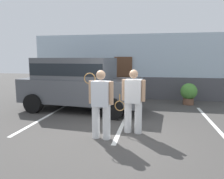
# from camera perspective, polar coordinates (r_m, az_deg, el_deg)

# --- Properties ---
(ground_plane) EXTENTS (40.00, 40.00, 0.00)m
(ground_plane) POSITION_cam_1_polar(r_m,az_deg,el_deg) (5.84, 1.26, -12.08)
(ground_plane) COLOR #423F3D
(parking_stripe_0) EXTENTS (0.12, 4.40, 0.01)m
(parking_stripe_0) POSITION_cam_1_polar(r_m,az_deg,el_deg) (8.05, -16.61, -6.61)
(parking_stripe_0) COLOR silver
(parking_stripe_0) RESTS_ON ground_plane
(parking_stripe_1) EXTENTS (0.12, 4.40, 0.01)m
(parking_stripe_1) POSITION_cam_1_polar(r_m,az_deg,el_deg) (7.24, 3.47, -7.96)
(parking_stripe_1) COLOR silver
(parking_stripe_1) RESTS_ON ground_plane
(parking_stripe_2) EXTENTS (0.12, 4.40, 0.01)m
(parking_stripe_2) POSITION_cam_1_polar(r_m,az_deg,el_deg) (7.44, 25.35, -8.32)
(parking_stripe_2) COLOR silver
(parking_stripe_2) RESTS_ON ground_plane
(house_frontage) EXTENTS (10.55, 0.40, 3.22)m
(house_frontage) POSITION_cam_1_polar(r_m,az_deg,el_deg) (10.93, 5.96, 5.62)
(house_frontage) COLOR silver
(house_frontage) RESTS_ON ground_plane
(parked_suv) EXTENTS (4.76, 2.50, 2.05)m
(parked_suv) POSITION_cam_1_polar(r_m,az_deg,el_deg) (8.46, -8.84, 2.24)
(parked_suv) COLOR #4C4F54
(parked_suv) RESTS_ON ground_plane
(tennis_player_man) EXTENTS (0.78, 0.31, 1.75)m
(tennis_player_man) POSITION_cam_1_polar(r_m,az_deg,el_deg) (5.37, -3.00, -3.74)
(tennis_player_man) COLOR white
(tennis_player_man) RESTS_ON ground_plane
(tennis_player_woman) EXTENTS (0.89, 0.32, 1.74)m
(tennis_player_woman) POSITION_cam_1_polar(r_m,az_deg,el_deg) (5.80, 5.67, -2.99)
(tennis_player_woman) COLOR white
(tennis_player_woman) RESTS_ON ground_plane
(potted_plant_by_porch) EXTENTS (0.72, 0.72, 0.95)m
(potted_plant_by_porch) POSITION_cam_1_polar(r_m,az_deg,el_deg) (9.98, 19.86, -0.82)
(potted_plant_by_porch) COLOR brown
(potted_plant_by_porch) RESTS_ON ground_plane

